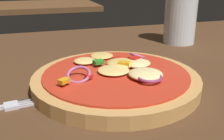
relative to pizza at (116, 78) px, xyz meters
The scene contains 4 objects.
dining_table 0.03m from the pizza, 44.66° to the right, with size 1.49×0.95×0.03m.
pizza is the anchor object (origin of this frame).
beer_glass 0.33m from the pizza, 42.00° to the left, with size 0.08×0.08×0.15m.
background_table 1.27m from the pizza, 93.77° to the left, with size 0.71×0.46×0.03m.
Camera 1 is at (-0.14, -0.35, 0.20)m, focal length 42.49 mm.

